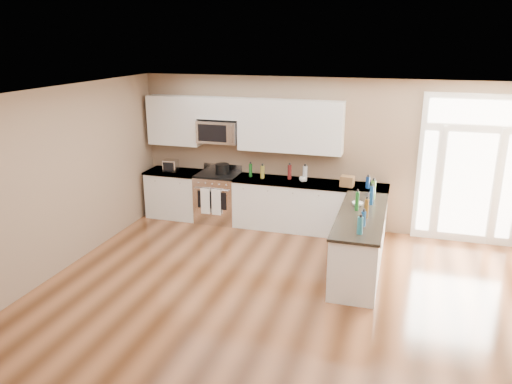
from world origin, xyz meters
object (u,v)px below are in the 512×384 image
stockpot (222,168)px  toaster_oven (171,166)px  peninsula_cabinet (360,244)px  kitchen_range (218,197)px

stockpot → toaster_oven: size_ratio=1.00×
peninsula_cabinet → toaster_oven: toaster_oven is taller
stockpot → toaster_oven: toaster_oven is taller
toaster_oven → peninsula_cabinet: bearing=-22.9°
peninsula_cabinet → kitchen_range: kitchen_range is taller
stockpot → toaster_oven: (-1.05, -0.10, 0.00)m
toaster_oven → stockpot: bearing=2.4°
stockpot → peninsula_cabinet: bearing=-28.3°
peninsula_cabinet → stockpot: bearing=151.7°
peninsula_cabinet → toaster_oven: bearing=159.8°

